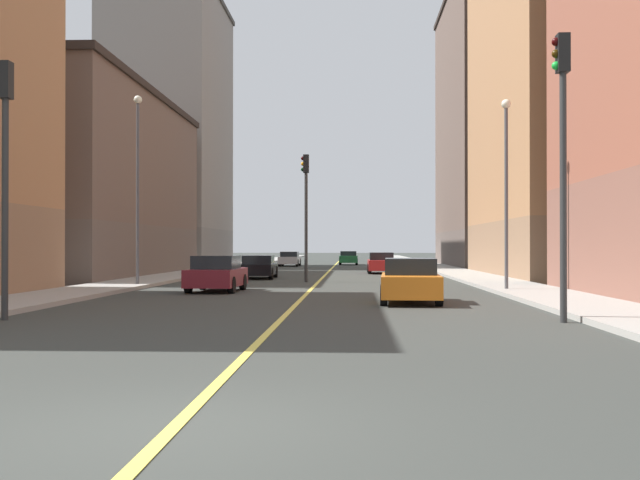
{
  "coord_description": "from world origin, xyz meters",
  "views": [
    {
      "loc": [
        1.76,
        -7.34,
        1.78
      ],
      "look_at": [
        0.13,
        29.29,
        2.09
      ],
      "focal_mm": 42.49,
      "sensor_mm": 36.0,
      "label": 1
    }
  ],
  "objects_px": {
    "traffic_light_right_near": "(5,153)",
    "car_silver": "(290,259)",
    "building_left_mid": "(566,83)",
    "building_left_far": "(498,129)",
    "car_black": "(258,267)",
    "building_right_distant": "(170,131)",
    "car_maroon": "(217,274)",
    "street_lamp_right_near": "(138,172)",
    "car_orange": "(410,281)",
    "car_green": "(348,258)",
    "street_lamp_left_near": "(506,174)",
    "car_red": "(381,263)",
    "traffic_light_left_near": "(562,138)",
    "traffic_light_median_far": "(306,200)",
    "building_right_midblock": "(87,184)"
  },
  "relations": [
    {
      "from": "car_orange",
      "to": "car_green",
      "type": "distance_m",
      "value": 49.39
    },
    {
      "from": "building_right_distant",
      "to": "car_silver",
      "type": "relative_size",
      "value": 5.74
    },
    {
      "from": "building_left_mid",
      "to": "traffic_light_right_near",
      "type": "bearing_deg",
      "value": -127.51
    },
    {
      "from": "street_lamp_right_near",
      "to": "car_silver",
      "type": "height_order",
      "value": "street_lamp_right_near"
    },
    {
      "from": "traffic_light_right_near",
      "to": "building_right_distant",
      "type": "bearing_deg",
      "value": 99.1
    },
    {
      "from": "traffic_light_right_near",
      "to": "traffic_light_left_near",
      "type": "bearing_deg",
      "value": 0.0
    },
    {
      "from": "street_lamp_left_near",
      "to": "street_lamp_right_near",
      "type": "bearing_deg",
      "value": 168.61
    },
    {
      "from": "traffic_light_right_near",
      "to": "car_silver",
      "type": "relative_size",
      "value": 1.52
    },
    {
      "from": "building_left_far",
      "to": "car_black",
      "type": "height_order",
      "value": "building_left_far"
    },
    {
      "from": "car_red",
      "to": "car_orange",
      "type": "height_order",
      "value": "car_orange"
    },
    {
      "from": "traffic_light_left_near",
      "to": "traffic_light_median_far",
      "type": "distance_m",
      "value": 21.12
    },
    {
      "from": "street_lamp_right_near",
      "to": "car_orange",
      "type": "relative_size",
      "value": 2.01
    },
    {
      "from": "traffic_light_median_far",
      "to": "street_lamp_left_near",
      "type": "xyz_separation_m",
      "value": [
        8.28,
        -8.23,
        0.48
      ]
    },
    {
      "from": "car_red",
      "to": "car_silver",
      "type": "xyz_separation_m",
      "value": [
        -7.57,
        17.72,
        -0.03
      ]
    },
    {
      "from": "car_orange",
      "to": "car_silver",
      "type": "distance_m",
      "value": 44.5
    },
    {
      "from": "building_right_distant",
      "to": "traffic_light_median_far",
      "type": "xyz_separation_m",
      "value": [
        13.64,
        -27.68,
        -7.75
      ]
    },
    {
      "from": "building_left_far",
      "to": "traffic_light_left_near",
      "type": "height_order",
      "value": "building_left_far"
    },
    {
      "from": "building_left_mid",
      "to": "building_left_far",
      "type": "distance_m",
      "value": 21.06
    },
    {
      "from": "traffic_light_right_near",
      "to": "car_orange",
      "type": "distance_m",
      "value": 12.33
    },
    {
      "from": "traffic_light_left_near",
      "to": "traffic_light_right_near",
      "type": "distance_m",
      "value": 13.31
    },
    {
      "from": "traffic_light_left_near",
      "to": "street_lamp_right_near",
      "type": "distance_m",
      "value": 20.49
    },
    {
      "from": "traffic_light_right_near",
      "to": "car_black",
      "type": "relative_size",
      "value": 1.38
    },
    {
      "from": "car_black",
      "to": "building_right_distant",
      "type": "bearing_deg",
      "value": 114.42
    },
    {
      "from": "car_red",
      "to": "building_right_distant",
      "type": "bearing_deg",
      "value": 139.38
    },
    {
      "from": "building_right_distant",
      "to": "traffic_light_right_near",
      "type": "bearing_deg",
      "value": -80.9
    },
    {
      "from": "building_left_mid",
      "to": "street_lamp_left_near",
      "type": "xyz_separation_m",
      "value": [
        -6.62,
        -15.7,
        -6.88
      ]
    },
    {
      "from": "traffic_light_right_near",
      "to": "car_orange",
      "type": "relative_size",
      "value": 1.53
    },
    {
      "from": "traffic_light_median_far",
      "to": "car_orange",
      "type": "bearing_deg",
      "value": -73.13
    },
    {
      "from": "building_right_distant",
      "to": "street_lamp_left_near",
      "type": "relative_size",
      "value": 3.23
    },
    {
      "from": "traffic_light_right_near",
      "to": "car_red",
      "type": "height_order",
      "value": "traffic_light_right_near"
    },
    {
      "from": "building_right_distant",
      "to": "traffic_light_left_near",
      "type": "relative_size",
      "value": 3.51
    },
    {
      "from": "building_left_mid",
      "to": "car_maroon",
      "type": "distance_m",
      "value": 26.06
    },
    {
      "from": "building_right_distant",
      "to": "car_orange",
      "type": "relative_size",
      "value": 5.78
    },
    {
      "from": "building_left_mid",
      "to": "car_black",
      "type": "relative_size",
      "value": 5.04
    },
    {
      "from": "building_left_far",
      "to": "traffic_light_right_near",
      "type": "relative_size",
      "value": 3.82
    },
    {
      "from": "building_left_mid",
      "to": "traffic_light_right_near",
      "type": "relative_size",
      "value": 3.66
    },
    {
      "from": "building_left_mid",
      "to": "car_maroon",
      "type": "relative_size",
      "value": 5.74
    },
    {
      "from": "building_right_distant",
      "to": "car_maroon",
      "type": "xyz_separation_m",
      "value": [
        10.63,
        -35.79,
        -11.15
      ]
    },
    {
      "from": "traffic_light_left_near",
      "to": "street_lamp_left_near",
      "type": "relative_size",
      "value": 0.92
    },
    {
      "from": "traffic_light_median_far",
      "to": "building_right_midblock",
      "type": "bearing_deg",
      "value": 152.76
    },
    {
      "from": "building_right_midblock",
      "to": "car_green",
      "type": "xyz_separation_m",
      "value": [
        15.53,
        28.55,
        -4.87
      ]
    },
    {
      "from": "traffic_light_right_near",
      "to": "car_black",
      "type": "distance_m",
      "value": 24.28
    },
    {
      "from": "traffic_light_right_near",
      "to": "car_silver",
      "type": "height_order",
      "value": "traffic_light_right_near"
    },
    {
      "from": "car_orange",
      "to": "street_lamp_right_near",
      "type": "bearing_deg",
      "value": 142.41
    },
    {
      "from": "traffic_light_right_near",
      "to": "street_lamp_left_near",
      "type": "height_order",
      "value": "street_lamp_left_near"
    },
    {
      "from": "car_maroon",
      "to": "traffic_light_median_far",
      "type": "bearing_deg",
      "value": 69.62
    },
    {
      "from": "street_lamp_right_near",
      "to": "car_black",
      "type": "bearing_deg",
      "value": 65.74
    },
    {
      "from": "building_left_mid",
      "to": "car_black",
      "type": "bearing_deg",
      "value": -169.01
    },
    {
      "from": "building_right_distant",
      "to": "traffic_light_left_near",
      "type": "bearing_deg",
      "value": -66.24
    },
    {
      "from": "traffic_light_right_near",
      "to": "car_maroon",
      "type": "height_order",
      "value": "traffic_light_right_near"
    }
  ]
}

